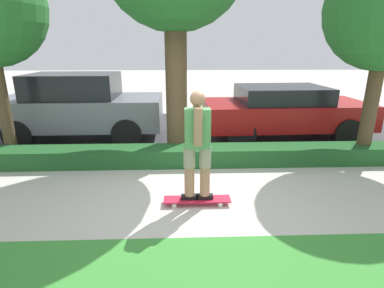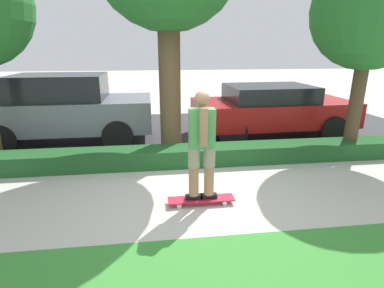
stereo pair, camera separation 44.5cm
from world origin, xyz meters
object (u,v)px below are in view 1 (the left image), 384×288
parked_car_front (80,106)px  skateboard (197,200)px  skater_person (197,144)px  parked_car_middle (284,110)px

parked_car_front → skateboard: bearing=-52.5°
skater_person → parked_car_middle: (2.49, 3.55, -0.23)m
skater_person → parked_car_middle: 4.34m
skateboard → parked_car_middle: 4.39m
parked_car_front → parked_car_middle: parked_car_front is taller
skateboard → skater_person: 0.91m
skater_person → parked_car_middle: bearing=54.9°
parked_car_front → parked_car_middle: 5.36m
parked_car_middle → parked_car_front: bearing=177.1°
skateboard → parked_car_front: (-2.87, 3.63, 0.82)m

